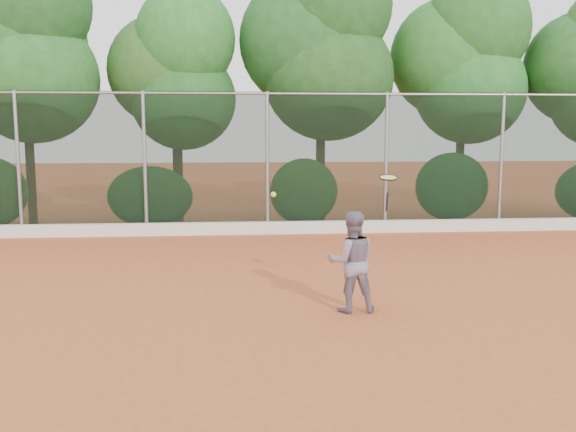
{
  "coord_description": "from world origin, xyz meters",
  "views": [
    {
      "loc": [
        -0.85,
        -8.92,
        2.63
      ],
      "look_at": [
        0.0,
        1.0,
        1.25
      ],
      "focal_mm": 40.0,
      "sensor_mm": 36.0,
      "label": 1
    }
  ],
  "objects": [
    {
      "name": "chainlink_fence",
      "position": [
        -0.0,
        7.0,
        1.86
      ],
      "size": [
        24.09,
        0.09,
        3.5
      ],
      "color": "black",
      "rests_on": "ground"
    },
    {
      "name": "foliage_backdrop",
      "position": [
        -0.55,
        8.98,
        4.4
      ],
      "size": [
        23.7,
        3.63,
        7.55
      ],
      "color": "#482D1B",
      "rests_on": "ground"
    },
    {
      "name": "concrete_curb",
      "position": [
        0.0,
        6.82,
        0.15
      ],
      "size": [
        24.0,
        0.2,
        0.3
      ],
      "primitive_type": "cube",
      "color": "silver",
      "rests_on": "ground"
    },
    {
      "name": "ground",
      "position": [
        0.0,
        0.0,
        0.0
      ],
      "size": [
        80.0,
        80.0,
        0.0
      ],
      "primitive_type": "plane",
      "color": "#BA542B",
      "rests_on": "ground"
    },
    {
      "name": "tennis_racket",
      "position": [
        1.32,
        -0.11,
        1.89
      ],
      "size": [
        0.29,
        0.29,
        0.53
      ],
      "color": "black",
      "rests_on": "ground"
    },
    {
      "name": "tennis_ball_in_flight",
      "position": [
        -0.31,
        -0.3,
        1.73
      ],
      "size": [
        0.07,
        0.07,
        0.07
      ],
      "color": "#DBF036",
      "rests_on": "ground"
    },
    {
      "name": "tennis_player",
      "position": [
        0.82,
        -0.06,
        0.73
      ],
      "size": [
        0.73,
        0.58,
        1.46
      ],
      "primitive_type": "imported",
      "rotation": [
        0.0,
        0.0,
        3.18
      ],
      "color": "slate",
      "rests_on": "ground"
    }
  ]
}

